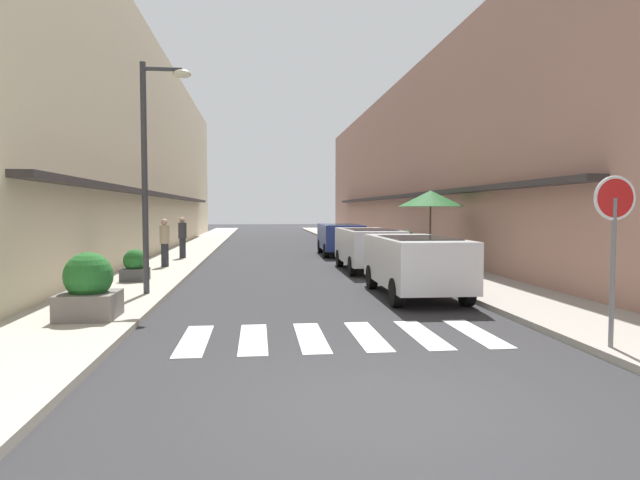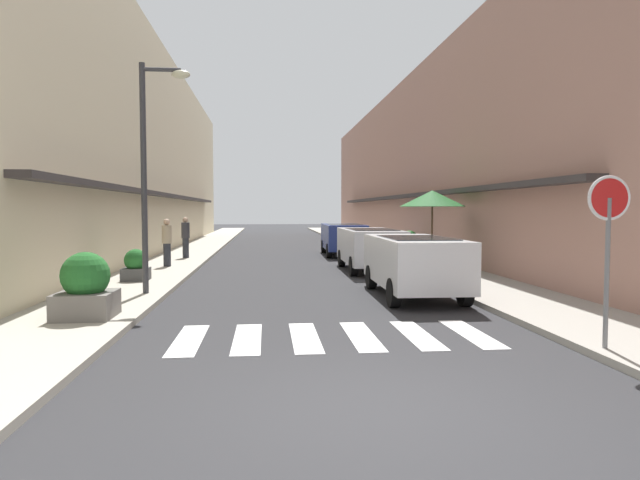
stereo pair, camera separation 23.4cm
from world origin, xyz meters
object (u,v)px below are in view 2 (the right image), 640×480
parked_car_far (343,236)px  planter_corner (86,288)px  pedestrian_walking_near (167,241)px  pedestrian_walking_far (186,236)px  parked_car_near (414,259)px  parked_car_mid (370,245)px  cafe_umbrella (432,199)px  planter_far (410,243)px  round_street_sign (609,216)px  street_lamp (151,154)px  planter_midblock (136,266)px

parked_car_far → planter_corner: (-6.92, -14.89, -0.25)m
pedestrian_walking_near → pedestrian_walking_far: (0.15, 3.49, 0.01)m
planter_corner → parked_car_near: bearing=19.9°
parked_car_mid → planter_corner: bearing=-130.1°
parked_car_near → pedestrian_walking_near: pedestrian_walking_near is taller
parked_car_near → pedestrian_walking_near: 9.85m
cafe_umbrella → planter_far: 5.76m
round_street_sign → pedestrian_walking_far: size_ratio=1.47×
planter_far → pedestrian_walking_far: 9.69m
planter_far → pedestrian_walking_near: pedestrian_walking_near is taller
parked_car_mid → cafe_umbrella: size_ratio=1.68×
round_street_sign → parked_car_mid: bearing=96.6°
street_lamp → pedestrian_walking_far: street_lamp is taller
planter_midblock → planter_far: size_ratio=0.82×
parked_car_far → street_lamp: (-6.29, -11.91, 2.53)m
planter_midblock → planter_far: 12.67m
parked_car_near → pedestrian_walking_near: (-7.08, 6.85, 0.09)m
parked_car_near → planter_far: 11.09m
pedestrian_walking_near → planter_midblock: bearing=-170.3°
round_street_sign → pedestrian_walking_far: bearing=117.4°
parked_car_near → planter_far: parked_car_near is taller
parked_car_far → planter_midblock: (-7.28, -9.41, -0.39)m
round_street_sign → pedestrian_walking_near: size_ratio=1.48×
cafe_umbrella → pedestrian_walking_near: 9.41m
parked_car_far → pedestrian_walking_near: size_ratio=2.65×
round_street_sign → planter_far: bearing=85.0°
parked_car_near → planter_corner: bearing=-160.1°
planter_midblock → pedestrian_walking_far: size_ratio=0.53×
street_lamp → parked_car_mid: bearing=39.8°
cafe_umbrella → parked_car_far: bearing=106.4°
parked_car_far → planter_far: (2.74, -1.64, -0.27)m
planter_far → pedestrian_walking_near: (-9.82, -3.90, 0.36)m
pedestrian_walking_near → parked_car_near: bearing=-121.5°
street_lamp → pedestrian_walking_near: 6.86m
parked_car_far → pedestrian_walking_far: pedestrian_walking_far is taller
parked_car_near → street_lamp: street_lamp is taller
street_lamp → planter_midblock: size_ratio=6.11×
planter_midblock → parked_car_far: bearing=52.3°
parked_car_far → pedestrian_walking_far: bearing=-163.5°
parked_car_mid → parked_car_far: size_ratio=1.00×
street_lamp → planter_corner: bearing=-102.0°
parked_car_near → parked_car_far: bearing=90.0°
parked_car_near → round_street_sign: size_ratio=1.73×
parked_car_far → round_street_sign: size_ratio=1.80×
parked_car_mid → pedestrian_walking_far: bearing=146.4°
street_lamp → cafe_umbrella: (8.37, 4.85, -0.96)m
planter_corner → pedestrian_walking_near: 9.36m
planter_corner → pedestrian_walking_far: bearing=90.1°
parked_car_mid → pedestrian_walking_near: 7.17m
cafe_umbrella → planter_corner: size_ratio=2.18×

